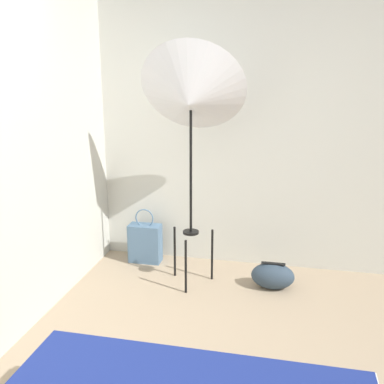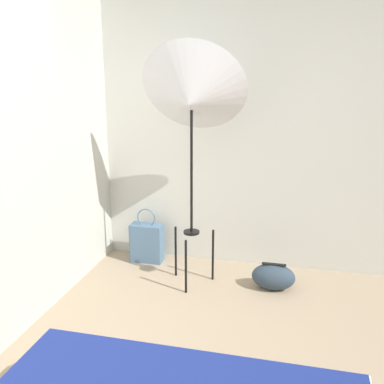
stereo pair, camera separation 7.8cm
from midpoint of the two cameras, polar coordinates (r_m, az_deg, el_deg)
name	(u,v)px [view 1 (the left image)]	position (r m, az deg, el deg)	size (l,w,h in m)	color
wall_back	(240,126)	(4.06, 5.61, 8.40)	(8.00, 0.05, 2.60)	beige
wall_side_left	(30,141)	(3.33, -20.48, 6.03)	(0.05, 8.00, 2.60)	beige
photo_umbrella	(191,97)	(3.56, -0.80, 11.99)	(0.86, 0.67, 2.00)	black
tote_bag	(145,243)	(4.33, -6.49, -6.41)	(0.30, 0.15, 0.53)	slate
duffel_bag	(273,276)	(3.88, 9.64, -10.47)	(0.36, 0.22, 0.23)	#2D3D4C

